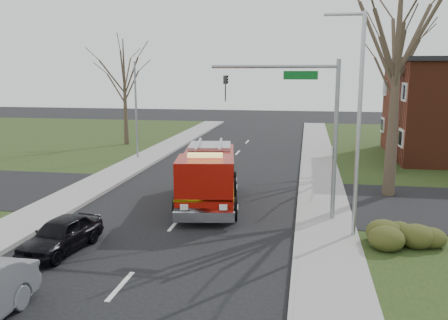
# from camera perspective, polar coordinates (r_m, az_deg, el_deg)

# --- Properties ---
(ground) EXTENTS (120.00, 120.00, 0.00)m
(ground) POSITION_cam_1_polar(r_m,az_deg,el_deg) (20.19, -5.87, -7.64)
(ground) COLOR black
(ground) RESTS_ON ground
(sidewalk_right) EXTENTS (2.40, 80.00, 0.15)m
(sidewalk_right) POSITION_cam_1_polar(r_m,az_deg,el_deg) (19.47, 12.17, -8.29)
(sidewalk_right) COLOR gray
(sidewalk_right) RESTS_ON ground
(sidewalk_left) EXTENTS (2.40, 80.00, 0.15)m
(sidewalk_left) POSITION_cam_1_polar(r_m,az_deg,el_deg) (22.61, -21.26, -6.13)
(sidewalk_left) COLOR gray
(sidewalk_left) RESTS_ON ground
(health_center_sign) EXTENTS (0.12, 2.00, 1.40)m
(health_center_sign) POSITION_cam_1_polar(r_m,az_deg,el_deg) (31.82, 19.20, 0.19)
(health_center_sign) COLOR #43110F
(health_center_sign) RESTS_ON ground
(hedge_corner) EXTENTS (2.80, 2.00, 0.90)m
(hedge_corner) POSITION_cam_1_polar(r_m,az_deg,el_deg) (18.71, 21.01, -7.93)
(hedge_corner) COLOR #293112
(hedge_corner) RESTS_ON lawn_right
(bare_tree_near) EXTENTS (6.00, 6.00, 12.00)m
(bare_tree_near) POSITION_cam_1_polar(r_m,az_deg,el_deg) (24.81, 20.17, 12.54)
(bare_tree_near) COLOR #3F3325
(bare_tree_near) RESTS_ON ground
(bare_tree_far) EXTENTS (5.25, 5.25, 10.50)m
(bare_tree_far) POSITION_cam_1_polar(r_m,az_deg,el_deg) (33.91, 19.96, 10.28)
(bare_tree_far) COLOR #3F3325
(bare_tree_far) RESTS_ON ground
(bare_tree_left) EXTENTS (4.50, 4.50, 9.00)m
(bare_tree_left) POSITION_cam_1_polar(r_m,az_deg,el_deg) (41.38, -11.90, 9.35)
(bare_tree_left) COLOR #3F3325
(bare_tree_left) RESTS_ON ground
(traffic_signal_mast) EXTENTS (5.29, 0.18, 6.80)m
(traffic_signal_mast) POSITION_cam_1_polar(r_m,az_deg,el_deg) (19.99, 9.68, 5.88)
(traffic_signal_mast) COLOR gray
(traffic_signal_mast) RESTS_ON ground
(streetlight_pole) EXTENTS (1.48, 0.16, 8.40)m
(streetlight_pole) POSITION_cam_1_polar(r_m,az_deg,el_deg) (18.10, 15.75, 4.67)
(streetlight_pole) COLOR #B7BABF
(streetlight_pole) RESTS_ON ground
(utility_pole_far) EXTENTS (0.14, 0.14, 7.00)m
(utility_pole_far) POSITION_cam_1_polar(r_m,az_deg,el_deg) (34.73, -10.53, 5.79)
(utility_pole_far) COLOR gray
(utility_pole_far) RESTS_ON ground
(fire_engine) EXTENTS (3.69, 7.53, 2.91)m
(fire_engine) POSITION_cam_1_polar(r_m,az_deg,el_deg) (22.49, -1.94, -2.21)
(fire_engine) COLOR #910E06
(fire_engine) RESTS_ON ground
(parked_car_maroon) EXTENTS (1.96, 3.80, 1.24)m
(parked_car_maroon) POSITION_cam_1_polar(r_m,az_deg,el_deg) (17.93, -19.00, -8.47)
(parked_car_maroon) COLOR black
(parked_car_maroon) RESTS_ON ground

